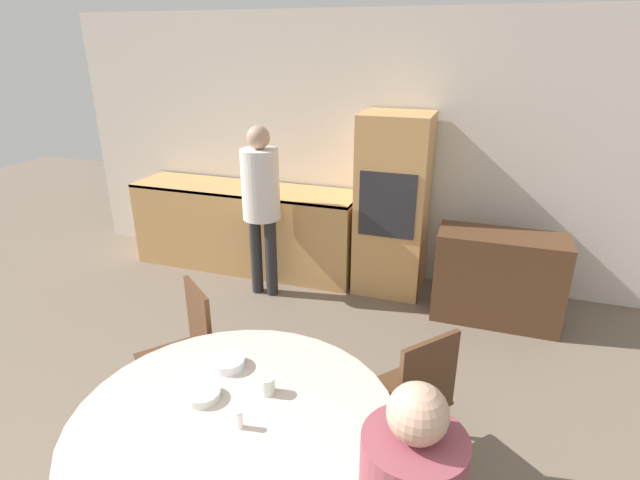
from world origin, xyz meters
name	(u,v)px	position (x,y,z in m)	size (l,w,h in m)	color
wall_back	(382,151)	(0.00, 4.71, 1.30)	(6.87, 0.05, 2.60)	silver
kitchen_counter	(246,226)	(-1.37, 4.36, 0.46)	(2.42, 0.60, 0.90)	tan
oven_unit	(393,205)	(0.20, 4.37, 0.86)	(0.64, 0.59, 1.72)	tan
sideboard	(498,278)	(1.21, 4.05, 0.40)	(1.06, 0.45, 0.81)	#51331E
dining_table	(236,452)	(0.07, 1.42, 0.56)	(1.47, 1.47, 0.75)	#51331E
chair_far_left	(187,348)	(-0.65, 2.11, 0.52)	(0.56, 0.56, 0.92)	#51331E
chair_far_right	(414,395)	(0.77, 2.13, 0.52)	(0.56, 0.56, 0.92)	#51331E
person_standing	(261,194)	(-0.93, 3.85, 1.01)	(0.35, 0.35, 1.63)	#262628
cup	(267,385)	(0.14, 1.63, 0.79)	(0.07, 0.07, 0.09)	silver
bowl_near	(203,395)	(-0.13, 1.49, 0.77)	(0.17, 0.17, 0.04)	silver
bowl_centre	(228,363)	(-0.14, 1.75, 0.77)	(0.18, 0.18, 0.05)	silver
salt_shaker	(239,419)	(0.12, 1.38, 0.79)	(0.03, 0.03, 0.09)	white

